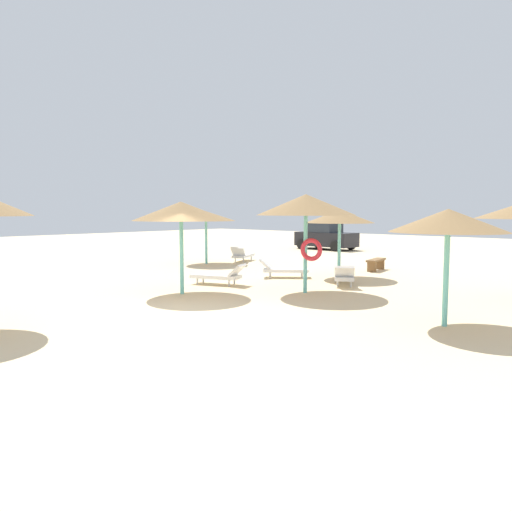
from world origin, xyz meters
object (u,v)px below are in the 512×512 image
(parasol_0, at_px, (306,206))
(parked_car, at_px, (326,237))
(parasol_5, at_px, (448,221))
(bench_0, at_px, (376,262))
(parasol_3, at_px, (206,216))
(lounger_3, at_px, (243,255))
(lounger_1, at_px, (282,269))
(parasol_1, at_px, (340,217))
(lounger_0, at_px, (344,276))
(lounger_2, at_px, (219,275))
(parasol_2, at_px, (181,211))

(parasol_0, bearing_deg, parked_car, 121.87)
(parasol_5, relative_size, bench_0, 1.66)
(parasol_3, bearing_deg, parasol_5, -20.64)
(parasol_5, distance_m, lounger_3, 14.59)
(parasol_3, bearing_deg, lounger_1, -13.04)
(parked_car, bearing_deg, parasol_0, -58.13)
(parasol_1, xyz_separation_m, lounger_0, (1.17, -1.51, -1.98))
(parasol_3, relative_size, parasol_5, 1.10)
(parasol_3, bearing_deg, parked_car, 93.12)
(parasol_1, height_order, lounger_2, parasol_1)
(parasol_5, bearing_deg, parasol_1, 139.29)
(parasol_2, xyz_separation_m, parasol_3, (-5.78, 6.22, -0.24))
(lounger_3, relative_size, parked_car, 0.48)
(lounger_0, bearing_deg, bench_0, 104.65)
(bench_0, bearing_deg, lounger_2, -106.11)
(parasol_1, xyz_separation_m, lounger_2, (-2.04, -4.31, -1.98))
(lounger_2, bearing_deg, parasol_1, 64.69)
(parasol_1, height_order, bench_0, parasol_1)
(parasol_1, distance_m, parked_car, 13.55)
(parasol_0, distance_m, parasol_2, 3.78)
(parasol_0, distance_m, lounger_1, 4.21)
(parked_car, bearing_deg, lounger_2, -68.80)
(parasol_0, relative_size, parked_car, 0.75)
(parasol_0, xyz_separation_m, bench_0, (-1.08, 6.52, -2.34))
(parasol_1, xyz_separation_m, parasol_5, (5.98, -5.14, 0.00))
(parasol_2, relative_size, parked_car, 0.72)
(parasol_5, bearing_deg, lounger_1, 154.02)
(bench_0, height_order, parked_car, parked_car)
(lounger_0, distance_m, lounger_2, 4.26)
(parasol_2, bearing_deg, parasol_5, 9.11)
(parasol_5, xyz_separation_m, lounger_3, (-12.71, 6.89, -1.98))
(bench_0, relative_size, parked_car, 0.38)
(lounger_0, distance_m, lounger_3, 8.54)
(parasol_1, bearing_deg, lounger_3, 165.45)
(lounger_1, height_order, bench_0, lounger_1)
(parasol_0, distance_m, parasol_3, 9.16)
(parasol_2, bearing_deg, parked_car, 110.33)
(parasol_0, xyz_separation_m, parasol_2, (-2.66, -2.68, -0.18))
(lounger_0, height_order, lounger_3, lounger_3)
(parasol_1, relative_size, lounger_1, 1.39)
(lounger_0, bearing_deg, parasol_5, -37.08)
(parasol_1, height_order, parasol_2, parasol_2)
(parasol_0, bearing_deg, parasol_1, 106.87)
(parasol_0, height_order, parasol_2, parasol_0)
(parasol_5, distance_m, parked_car, 21.27)
(parasol_3, relative_size, bench_0, 1.82)
(parasol_2, relative_size, lounger_0, 1.52)
(lounger_0, height_order, parked_car, parked_car)
(parasol_1, distance_m, lounger_1, 2.93)
(parasol_2, height_order, parasol_3, parasol_2)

